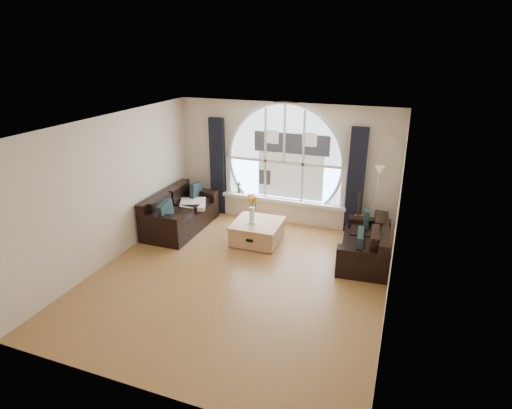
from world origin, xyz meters
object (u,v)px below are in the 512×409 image
coffee_chest (257,231)px  floor_lamp (376,204)px  sofa_left (181,212)px  vase_flowers (252,206)px  potted_plant (239,188)px  guitar (358,214)px  sofa_right (365,241)px

coffee_chest → floor_lamp: size_ratio=0.61×
sofa_left → floor_lamp: floor_lamp is taller
vase_flowers → potted_plant: (-0.83, 1.29, -0.14)m
coffee_chest → potted_plant: potted_plant is taller
floor_lamp → guitar: floor_lamp is taller
sofa_right → vase_flowers: size_ratio=2.34×
guitar → potted_plant: size_ratio=3.78×
sofa_right → floor_lamp: bearing=80.8°
floor_lamp → potted_plant: bearing=174.8°
coffee_chest → potted_plant: bearing=125.6°
guitar → potted_plant: guitar is taller
coffee_chest → vase_flowers: size_ratio=1.39×
floor_lamp → sofa_left: bearing=-167.5°
guitar → vase_flowers: bearing=-169.2°
coffee_chest → sofa_left: bearing=177.9°
sofa_left → floor_lamp: bearing=12.4°
floor_lamp → guitar: bearing=175.8°
coffee_chest → floor_lamp: 2.49m
sofa_left → floor_lamp: 4.17m
sofa_right → floor_lamp: floor_lamp is taller
coffee_chest → potted_plant: (-0.91, 1.21, 0.45)m
guitar → floor_lamp: bearing=-20.7°
sofa_left → sofa_right: 3.97m
sofa_right → floor_lamp: 1.04m
guitar → potted_plant: (-2.82, 0.26, 0.16)m
potted_plant → coffee_chest: bearing=-53.0°
sofa_right → coffee_chest: size_ratio=1.69×
sofa_right → floor_lamp: size_ratio=1.02×
sofa_left → coffee_chest: size_ratio=1.95×
coffee_chest → sofa_right: bearing=-2.3°
sofa_right → vase_flowers: (-2.25, -0.06, 0.43)m
floor_lamp → coffee_chest: bearing=-157.7°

